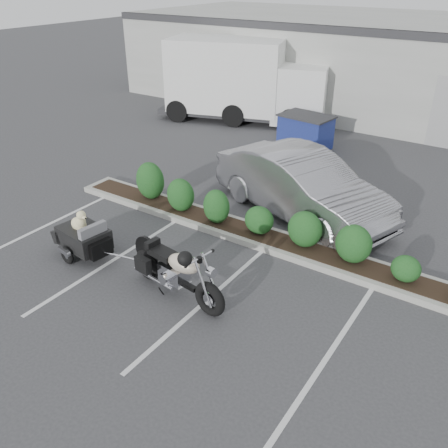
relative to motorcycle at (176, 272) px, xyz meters
The scene contains 8 objects.
ground 1.13m from the motorcycle, 127.67° to the left, with size 90.00×90.00×0.00m, color #38383A.
planter_kerb 3.04m from the motorcycle, 82.11° to the left, with size 12.00×1.00×0.15m, color #9E9E93.
building 17.83m from the motorcycle, 91.90° to the left, with size 26.00×10.00×4.00m, color #9EA099.
motorcycle is the anchor object (origin of this frame).
pet_trailer 2.79m from the motorcycle, behind, with size 2.07×1.17×1.22m.
sedan 4.80m from the motorcycle, 84.05° to the left, with size 1.85×5.31×1.75m, color #A6A5AC.
dumpster 10.04m from the motorcycle, 100.24° to the left, with size 2.02×1.52×1.23m.
delivery_truck 13.10m from the motorcycle, 115.59° to the left, with size 7.75×4.45×3.38m.
Camera 1 is at (5.83, -6.83, 6.05)m, focal length 38.00 mm.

